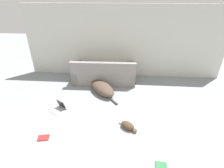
{
  "coord_description": "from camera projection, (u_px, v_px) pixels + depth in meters",
  "views": [
    {
      "loc": [
        0.05,
        -1.77,
        2.86
      ],
      "look_at": [
        -0.25,
        2.13,
        0.67
      ],
      "focal_mm": 28.0,
      "sensor_mm": 36.0,
      "label": 1
    }
  ],
  "objects": [
    {
      "name": "laptop_open",
      "position": [
        60.0,
        107.0,
        4.59
      ],
      "size": [
        0.42,
        0.43,
        0.27
      ],
      "rotation": [
        0.0,
        0.0,
        -0.54
      ],
      "color": "#B7B7BC",
      "rests_on": "ground_plane"
    },
    {
      "name": "book_red",
      "position": [
        43.0,
        138.0,
        3.75
      ],
      "size": [
        0.26,
        0.21,
        0.02
      ],
      "rotation": [
        0.0,
        0.0,
        0.2
      ],
      "color": "maroon",
      "rests_on": "ground_plane"
    },
    {
      "name": "cat",
      "position": [
        128.0,
        126.0,
        3.97
      ],
      "size": [
        0.44,
        0.37,
        0.17
      ],
      "rotation": [
        0.0,
        0.0,
        5.65
      ],
      "color": "#473323",
      "rests_on": "ground_plane"
    },
    {
      "name": "dog",
      "position": [
        101.0,
        87.0,
        5.36
      ],
      "size": [
        1.07,
        1.32,
        0.31
      ],
      "rotation": [
        0.0,
        0.0,
        2.23
      ],
      "color": "#4C3D33",
      "rests_on": "ground_plane"
    },
    {
      "name": "wall_back",
      "position": [
        124.0,
        42.0,
        5.89
      ],
      "size": [
        6.73,
        0.06,
        2.42
      ],
      "color": "beige",
      "rests_on": "ground_plane"
    },
    {
      "name": "couch",
      "position": [
        104.0,
        74.0,
        5.89
      ],
      "size": [
        2.08,
        0.93,
        0.83
      ],
      "rotation": [
        0.0,
        0.0,
        3.17
      ],
      "color": "gray",
      "rests_on": "ground_plane"
    },
    {
      "name": "book_green",
      "position": [
        161.0,
        166.0,
        3.17
      ],
      "size": [
        0.22,
        0.17,
        0.02
      ],
      "rotation": [
        0.0,
        0.0,
        -0.09
      ],
      "color": "#2D663D",
      "rests_on": "ground_plane"
    }
  ]
}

